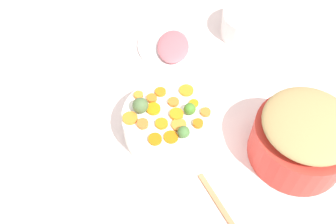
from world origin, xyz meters
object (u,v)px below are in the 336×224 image
metal_pot (300,142)px  ham_plate (173,45)px  serving_bowl_carrots (168,123)px  casserole_dish (249,24)px

metal_pot → ham_plate: 0.53m
serving_bowl_carrots → casserole_dish: (-0.49, -0.05, -0.00)m
metal_pot → casserole_dish: (-0.33, -0.36, -0.02)m
casserole_dish → ham_plate: 0.27m
metal_pot → ham_plate: metal_pot is taller
ham_plate → metal_pot: bearing=77.6°
metal_pot → casserole_dish: size_ratio=1.37×
ham_plate → casserole_dish: bearing=143.3°
metal_pot → casserole_dish: metal_pot is taller
serving_bowl_carrots → casserole_dish: bearing=-174.5°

